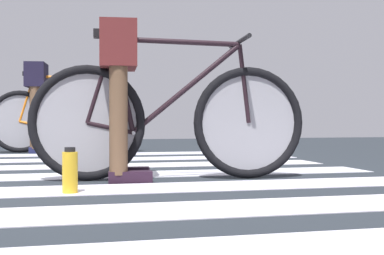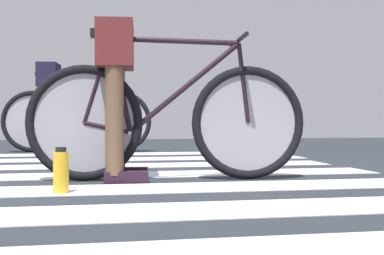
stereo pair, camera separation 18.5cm
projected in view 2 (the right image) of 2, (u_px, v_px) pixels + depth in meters
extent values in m
cube|color=silver|center=(10.00, 167.00, 4.31)|extent=(5.20, 0.44, 0.00)
cube|color=silver|center=(33.00, 160.00, 5.07)|extent=(5.20, 0.44, 0.00)
cube|color=silver|center=(15.00, 155.00, 5.79)|extent=(5.20, 0.44, 0.00)
torus|color=black|center=(84.00, 123.00, 3.37)|extent=(0.72, 0.13, 0.72)
torus|color=black|center=(248.00, 123.00, 3.46)|extent=(0.72, 0.13, 0.72)
cylinder|color=gray|center=(84.00, 123.00, 3.37)|extent=(0.60, 0.07, 0.61)
cylinder|color=gray|center=(248.00, 123.00, 3.46)|extent=(0.60, 0.07, 0.61)
cylinder|color=black|center=(175.00, 41.00, 3.41)|extent=(0.80, 0.11, 0.05)
cylinder|color=black|center=(185.00, 88.00, 3.42)|extent=(0.70, 0.10, 0.59)
cylinder|color=black|center=(120.00, 86.00, 3.38)|extent=(0.16, 0.05, 0.59)
cylinder|color=black|center=(107.00, 128.00, 3.38)|extent=(0.29, 0.05, 0.09)
cylinder|color=black|center=(97.00, 81.00, 3.37)|extent=(0.19, 0.04, 0.53)
cylinder|color=black|center=(243.00, 83.00, 3.46)|extent=(0.09, 0.04, 0.50)
cube|color=black|center=(110.00, 34.00, 3.37)|extent=(0.25, 0.11, 0.05)
cylinder|color=black|center=(239.00, 40.00, 3.45)|extent=(0.08, 0.52, 0.03)
cylinder|color=#4C4C51|center=(130.00, 133.00, 3.39)|extent=(0.05, 0.34, 0.02)
cylinder|color=brown|center=(116.00, 102.00, 3.52)|extent=(0.11, 0.11, 0.88)
cylinder|color=brown|center=(114.00, 100.00, 3.24)|extent=(0.11, 0.11, 0.88)
cube|color=#541E1E|center=(115.00, 46.00, 3.38)|extent=(0.26, 0.43, 0.28)
cube|color=black|center=(128.00, 173.00, 3.53)|extent=(0.27, 0.12, 0.07)
cube|color=black|center=(126.00, 177.00, 3.26)|extent=(0.27, 0.12, 0.07)
torus|color=black|center=(32.00, 121.00, 6.35)|extent=(0.72, 0.14, 0.72)
torus|color=black|center=(121.00, 121.00, 6.43)|extent=(0.72, 0.14, 0.72)
cylinder|color=gray|center=(32.00, 121.00, 6.35)|extent=(0.60, 0.07, 0.61)
cylinder|color=gray|center=(121.00, 121.00, 6.43)|extent=(0.60, 0.07, 0.61)
cylinder|color=orange|center=(81.00, 78.00, 6.39)|extent=(0.80, 0.12, 0.05)
cylinder|color=orange|center=(86.00, 103.00, 6.40)|extent=(0.70, 0.11, 0.59)
cylinder|color=orange|center=(51.00, 102.00, 6.37)|extent=(0.16, 0.05, 0.59)
cylinder|color=orange|center=(45.00, 124.00, 6.36)|extent=(0.29, 0.06, 0.09)
cylinder|color=orange|center=(39.00, 99.00, 6.36)|extent=(0.19, 0.05, 0.53)
cylinder|color=orange|center=(118.00, 100.00, 6.43)|extent=(0.09, 0.04, 0.50)
cube|color=black|center=(46.00, 74.00, 6.36)|extent=(0.25, 0.12, 0.05)
cylinder|color=black|center=(116.00, 77.00, 6.42)|extent=(0.09, 0.52, 0.03)
cylinder|color=#4C4C51|center=(57.00, 127.00, 6.38)|extent=(0.06, 0.34, 0.02)
cylinder|color=brown|center=(51.00, 108.00, 6.50)|extent=(0.11, 0.11, 0.94)
cylinder|color=brown|center=(47.00, 107.00, 6.23)|extent=(0.11, 0.11, 0.94)
cube|color=black|center=(49.00, 75.00, 6.36)|extent=(0.26, 0.43, 0.28)
cube|color=#1F234E|center=(57.00, 149.00, 6.52)|extent=(0.27, 0.13, 0.07)
cube|color=#1F234E|center=(53.00, 150.00, 6.24)|extent=(0.27, 0.13, 0.07)
cylinder|color=gold|center=(61.00, 173.00, 2.79)|extent=(0.08, 0.08, 0.21)
cylinder|color=black|center=(61.00, 150.00, 2.79)|extent=(0.05, 0.05, 0.02)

